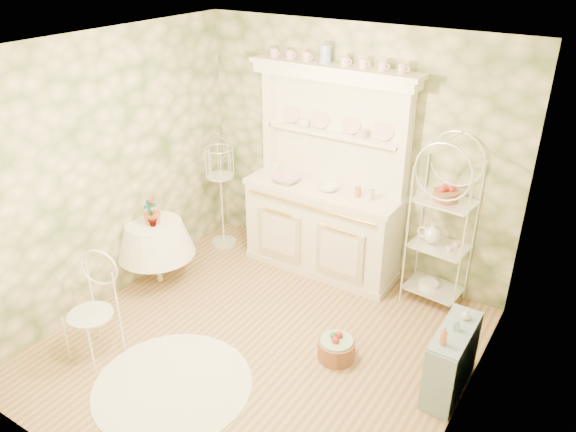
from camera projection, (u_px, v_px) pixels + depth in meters
The scene contains 22 objects.
floor at pixel (259, 345), 5.27m from camera, with size 3.60×3.60×0.00m, color tan.
ceiling at pixel (251, 51), 4.05m from camera, with size 3.60×3.60×0.00m, color white.
wall_left at pixel (107, 173), 5.52m from camera, with size 3.60×3.60×0.00m, color beige.
wall_right at pixel (472, 282), 3.79m from camera, with size 3.60×3.60×0.00m, color beige.
wall_back at pixel (353, 153), 6.01m from camera, with size 3.60×3.60×0.00m, color beige.
wall_front at pixel (78, 334), 3.30m from camera, with size 3.60×3.60×0.00m, color beige.
kitchen_dresser at pixel (324, 176), 5.99m from camera, with size 1.87×0.61×2.29m, color white.
bakers_rack at pixel (441, 229), 5.54m from camera, with size 0.53×0.38×1.69m, color white.
side_shelf at pixel (452, 358), 4.63m from camera, with size 0.28×0.76×0.65m, color #89A2B1.
round_table at pixel (157, 251), 6.10m from camera, with size 0.68×0.68×0.74m, color white.
cafe_chair at pixel (90, 315), 4.95m from camera, with size 0.40×0.40×0.89m, color white.
birdcage_stand at pixel (221, 188), 6.66m from camera, with size 0.35×0.35×1.50m, color white.
floor_basket at pixel (336, 347), 5.07m from camera, with size 0.36×0.36×0.24m, color #985D3D.
lace_rug at pixel (173, 385), 4.80m from camera, with size 1.36×1.36×0.01m, color white.
bowl_floral at pixel (287, 181), 6.17m from camera, with size 0.30×0.30×0.07m, color white.
bowl_white at pixel (328, 190), 5.97m from camera, with size 0.21×0.21×0.07m, color white.
cup_left at pixel (304, 124), 6.07m from camera, with size 0.12×0.12×0.09m, color white.
cup_right at pixel (363, 136), 5.73m from camera, with size 0.10×0.10×0.10m, color white.
potted_geranium at pixel (151, 214), 5.82m from camera, with size 0.16×0.11×0.31m, color #3F7238.
bottle_amber at pixel (444, 337), 4.32m from camera, with size 0.06×0.06×0.16m, color #C06C3D.
bottle_blue at pixel (457, 326), 4.48m from camera, with size 0.05×0.05×0.11m, color #779FC4.
bottle_glass at pixel (466, 316), 4.61m from camera, with size 0.07×0.07×0.10m, color silver.
Camera 1 is at (2.46, -3.35, 3.46)m, focal length 35.00 mm.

